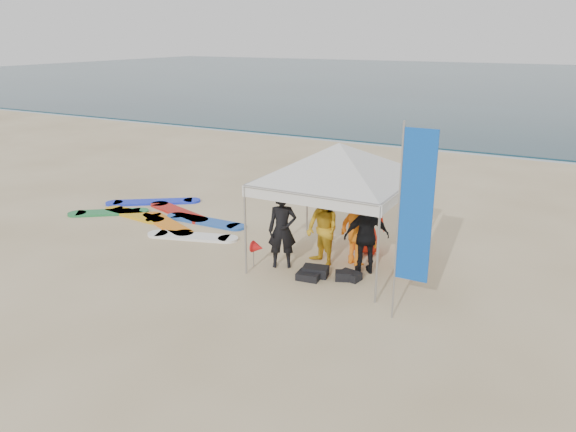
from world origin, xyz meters
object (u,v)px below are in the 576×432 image
(person_black_a, at_px, (282,230))
(person_orange_b, at_px, (367,218))
(canopy_tent, at_px, (339,143))
(surfboard_spread, at_px, (163,217))
(person_black_b, at_px, (367,237))
(feather_flag, at_px, (414,209))
(person_seated, at_px, (411,251))
(marker_pennant, at_px, (258,248))
(person_yellow, at_px, (322,230))
(person_orange_a, at_px, (358,228))

(person_black_a, xyz_separation_m, person_orange_b, (1.40, 1.75, -0.00))
(canopy_tent, xyz_separation_m, surfboard_spread, (-5.89, 0.71, -2.83))
(person_black_b, relative_size, surfboard_spread, 0.32)
(feather_flag, bearing_deg, person_orange_b, 123.32)
(person_orange_b, xyz_separation_m, person_seated, (1.31, -0.64, -0.41))
(canopy_tent, bearing_deg, person_orange_b, 67.92)
(marker_pennant, bearing_deg, person_yellow, 33.97)
(person_black_a, relative_size, person_orange_a, 1.02)
(person_seated, bearing_deg, surfboard_spread, 63.39)
(person_orange_a, relative_size, feather_flag, 0.47)
(person_black_a, bearing_deg, canopy_tent, 8.85)
(person_orange_b, relative_size, person_seated, 1.83)
(person_yellow, bearing_deg, surfboard_spread, -159.72)
(marker_pennant, bearing_deg, feather_flag, -12.74)
(canopy_tent, distance_m, marker_pennant, 3.02)
(person_black_a, xyz_separation_m, feather_flag, (3.34, -1.20, 1.32))
(person_black_b, distance_m, surfboard_spread, 6.82)
(person_yellow, bearing_deg, person_orange_a, 63.43)
(person_yellow, distance_m, person_seated, 2.07)
(canopy_tent, height_order, marker_pennant, canopy_tent)
(person_yellow, xyz_separation_m, canopy_tent, (0.24, 0.29, 1.99))
(person_black_b, bearing_deg, canopy_tent, -46.45)
(person_orange_a, relative_size, canopy_tent, 0.41)
(person_black_a, bearing_deg, person_seated, -6.99)
(person_black_a, xyz_separation_m, person_orange_a, (1.48, 0.96, -0.01))
(canopy_tent, height_order, feather_flag, feather_flag)
(person_seated, xyz_separation_m, canopy_tent, (-1.70, -0.31, 2.37))
(person_orange_b, xyz_separation_m, canopy_tent, (-0.39, -0.96, 1.97))
(person_black_b, bearing_deg, person_seated, 179.32)
(person_orange_a, bearing_deg, surfboard_spread, 20.37)
(canopy_tent, bearing_deg, person_orange_a, 19.41)
(surfboard_spread, bearing_deg, person_black_a, -17.14)
(person_black_a, height_order, person_orange_a, person_black_a)
(person_orange_b, xyz_separation_m, feather_flag, (1.94, -2.95, 1.32))
(person_orange_a, height_order, person_black_b, person_orange_a)
(person_orange_a, distance_m, surfboard_spread, 6.43)
(person_black_a, relative_size, feather_flag, 0.48)
(person_orange_a, bearing_deg, canopy_tent, 44.68)
(marker_pennant, height_order, surfboard_spread, marker_pennant)
(person_orange_a, xyz_separation_m, canopy_tent, (-0.46, -0.16, 1.98))
(person_seated, distance_m, surfboard_spread, 7.61)
(person_black_b, bearing_deg, person_yellow, -27.48)
(person_orange_b, distance_m, canopy_tent, 2.22)
(person_orange_a, height_order, marker_pennant, person_orange_a)
(person_orange_b, bearing_deg, person_yellow, 56.78)
(person_orange_a, xyz_separation_m, surfboard_spread, (-6.35, 0.54, -0.85))
(canopy_tent, bearing_deg, surfboard_spread, 173.15)
(person_yellow, height_order, surfboard_spread, person_yellow)
(person_orange_a, bearing_deg, feather_flag, 156.20)
(marker_pennant, bearing_deg, person_black_b, 21.70)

